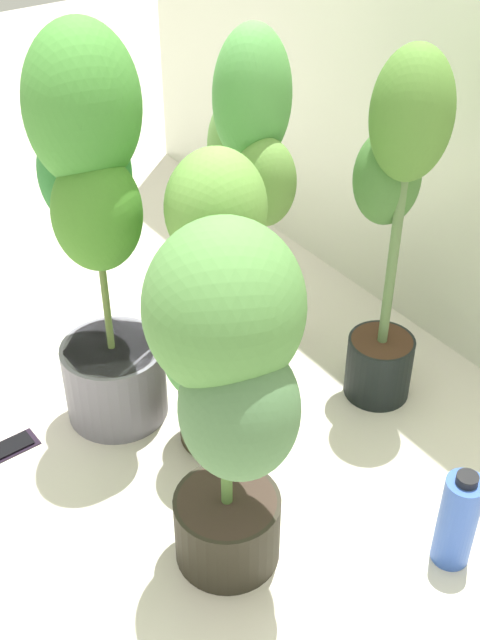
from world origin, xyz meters
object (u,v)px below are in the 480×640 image
object	(u,v)px
potted_plant_back_left	(251,181)
potted_plant_front_left	(95,216)
potted_plant_center	(215,289)
potted_plant_back_center	(395,206)
potted_plant_front_right	(226,377)
cell_phone	(10,447)
nutrient_bottle	(458,520)

from	to	relation	value
potted_plant_back_left	potted_plant_front_left	bearing A→B (deg)	-87.62
potted_plant_center	potted_plant_back_center	xyz separation A→B (m)	(0.09, 0.47, 0.11)
potted_plant_center	potted_plant_back_center	world-z (taller)	potted_plant_back_center
potted_plant_center	potted_plant_front_right	distance (m)	0.38
potted_plant_front_left	potted_plant_back_center	size ratio (longest dim) A/B	1.08
potted_plant_front_left	potted_plant_back_center	xyz separation A→B (m)	(0.33, 0.63, -0.02)
potted_plant_back_left	potted_plant_center	distance (m)	0.40
cell_phone	nutrient_bottle	distance (m)	1.13
potted_plant_back_center	cell_phone	size ratio (longest dim) A/B	6.67
nutrient_bottle	potted_plant_back_center	bearing A→B (deg)	154.39
cell_phone	nutrient_bottle	size ratio (longest dim) A/B	0.56
potted_plant_front_right	nutrient_bottle	bearing A→B (deg)	54.29
potted_plant_center	potted_plant_front_right	world-z (taller)	potted_plant_front_right
potted_plant_front_left	potted_plant_front_right	world-z (taller)	potted_plant_front_left
potted_plant_back_center	cell_phone	bearing A→B (deg)	-111.20
potted_plant_front_right	potted_plant_front_left	bearing A→B (deg)	177.34
potted_plant_back_left	cell_phone	size ratio (longest dim) A/B	6.56
potted_plant_center	cell_phone	xyz separation A→B (m)	(-0.28, -0.47, -0.47)
potted_plant_front_left	nutrient_bottle	xyz separation A→B (m)	(0.87, 0.38, -0.48)
potted_plant_back_center	cell_phone	world-z (taller)	potted_plant_back_center
potted_plant_back_left	cell_phone	distance (m)	0.93
potted_plant_back_left	nutrient_bottle	size ratio (longest dim) A/B	3.65
potted_plant_front_left	cell_phone	distance (m)	0.67
potted_plant_back_center	potted_plant_back_left	bearing A→B (deg)	-153.33
potted_plant_front_left	potted_plant_back_center	distance (m)	0.72
potted_plant_back_left	cell_phone	world-z (taller)	potted_plant_back_left
potted_plant_center	potted_plant_front_left	size ratio (longest dim) A/B	0.77
potted_plant_center	cell_phone	distance (m)	0.72
potted_plant_front_right	nutrient_bottle	xyz separation A→B (m)	(0.29, 0.41, -0.41)
potted_plant_back_left	potted_plant_front_left	size ratio (longest dim) A/B	0.91
potted_plant_back_center	nutrient_bottle	world-z (taller)	potted_plant_back_center
potted_plant_front_left	cell_phone	world-z (taller)	potted_plant_front_left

